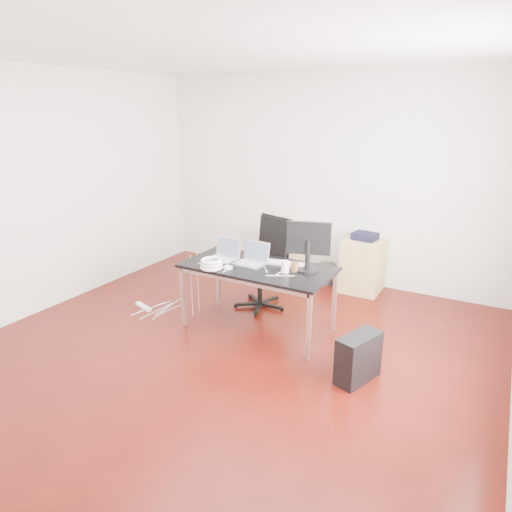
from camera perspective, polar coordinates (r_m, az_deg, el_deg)
The scene contains 18 objects.
room_shell at distance 4.18m, azimuth -3.24°, elevation 5.13°, with size 5.00×5.00×5.00m.
desk at distance 4.88m, azimuth 0.24°, elevation -1.84°, with size 1.60×0.80×0.73m.
office_chair at distance 5.50m, azimuth 1.19°, elevation -0.30°, with size 0.60×0.62×1.08m.
filing_cabinet_left at distance 6.55m, azimuth 4.02°, elevation 0.33°, with size 0.50×0.50×0.70m, color tan.
filing_cabinet_right at distance 6.19m, azimuth 13.19°, elevation -1.17°, with size 0.50×0.50×0.70m, color tan.
pc_tower at distance 4.24m, azimuth 12.67°, elevation -12.31°, with size 0.20×0.45×0.44m, color black.
wastebasket at distance 6.42m, azimuth 8.87°, elevation -2.20°, with size 0.24×0.24×0.28m, color black.
power_strip at distance 5.78m, azimuth -13.91°, elevation -6.17°, with size 0.30×0.06×0.04m, color white.
laptop_left at distance 5.08m, azimuth -4.02°, elevation 0.22°, with size 0.36×0.29×0.23m.
laptop_right at distance 4.91m, azimuth -0.49°, elevation -0.34°, with size 0.35×0.29×0.23m.
monitor at distance 4.69m, azimuth 6.58°, elevation 1.57°, with size 0.44×0.26×0.51m.
keyboard at distance 4.91m, azimuth 3.64°, elevation -0.95°, with size 0.44×0.14×0.02m, color white.
cup_white at distance 4.67m, azimuth 3.66°, elevation -1.33°, with size 0.08×0.08×0.12m, color white.
cup_brown at distance 4.70m, azimuth 4.84°, elevation -1.35°, with size 0.08×0.08×0.10m, color brown.
cable_coil at distance 4.78m, azimuth -5.58°, elevation -0.99°, with size 0.24×0.24×0.11m.
power_adapter at distance 4.78m, azimuth -3.55°, elevation -1.45°, with size 0.07×0.07×0.03m, color white.
speaker at distance 6.49m, azimuth 3.73°, elevation 4.21°, with size 0.09×0.08×0.18m, color #9E9E9E.
navy_garment at distance 6.11m, azimuth 13.47°, elevation 2.42°, with size 0.30×0.24×0.09m, color black.
Camera 1 is at (2.23, -3.43, 2.33)m, focal length 32.00 mm.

